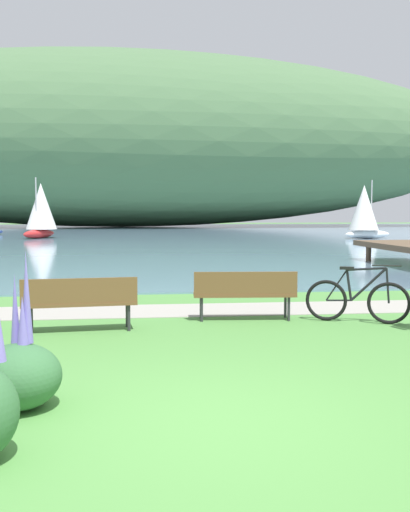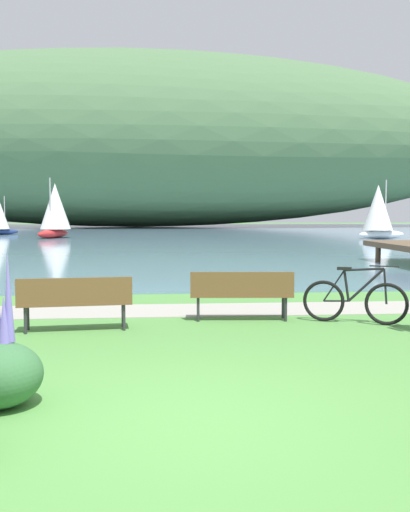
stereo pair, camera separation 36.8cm
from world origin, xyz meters
TOP-DOWN VIEW (x-y plane):
  - ground_plane at (0.00, 0.00)m, footprint 200.00×200.00m
  - bay_water at (0.00, 48.31)m, footprint 180.00×80.00m
  - distant_hillside at (-3.12, 71.05)m, footprint 96.99×28.00m
  - shoreline_path at (0.00, 6.02)m, footprint 60.00×1.50m
  - park_bench_near_camera at (1.16, 4.88)m, footprint 1.83×0.61m
  - park_bench_further_along at (-1.63, 4.18)m, footprint 1.84×0.66m
  - bicycle_leaning_near_bench at (3.06, 4.47)m, footprint 1.64×0.78m
  - sailboat_nearest_to_shore at (15.13, 34.70)m, footprint 3.65×2.43m
  - sailboat_mid_bay at (-7.81, 38.19)m, footprint 2.87×3.82m
  - sailboat_toward_hillside at (-13.46, 44.62)m, footprint 2.68×2.43m

SIDE VIEW (x-z plane):
  - ground_plane at x=0.00m, z-range 0.00..0.00m
  - shoreline_path at x=0.00m, z-range 0.00..0.01m
  - bay_water at x=0.00m, z-range 0.00..0.04m
  - bicycle_leaning_near_bench at x=3.06m, z-range -0.11..0.90m
  - park_bench_near_camera at x=1.16m, z-range 0.08..0.96m
  - park_bench_further_along at x=-1.63m, z-range 0.08..0.96m
  - sailboat_toward_hillside at x=-13.46m, z-range -0.05..3.18m
  - sailboat_nearest_to_shore at x=15.13m, z-range -0.08..4.07m
  - sailboat_mid_bay at x=-7.81m, z-range -0.09..4.26m
  - distant_hillside at x=-3.12m, z-range 0.04..22.14m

